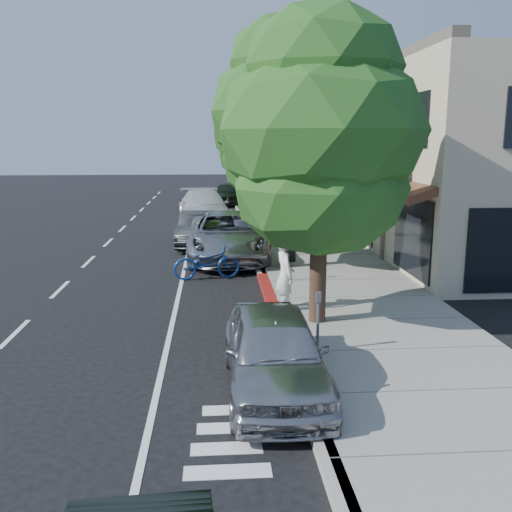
{
  "coord_description": "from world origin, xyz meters",
  "views": [
    {
      "loc": [
        -1.53,
        -14.99,
        4.42
      ],
      "look_at": [
        -0.43,
        -0.0,
        1.35
      ],
      "focal_mm": 40.0,
      "sensor_mm": 36.0,
      "label": 1
    }
  ],
  "objects": [
    {
      "name": "white_pickup",
      "position": [
        -2.07,
        15.28,
        0.88
      ],
      "size": [
        3.15,
        6.32,
        1.76
      ],
      "primitive_type": "imported",
      "rotation": [
        0.0,
        0.0,
        0.11
      ],
      "color": "silver",
      "rests_on": "ground"
    },
    {
      "name": "street_tree_4",
      "position": [
        0.9,
        22.0,
        4.73
      ],
      "size": [
        5.05,
        5.05,
        7.77
      ],
      "color": "black",
      "rests_on": "ground"
    },
    {
      "name": "pedestrian",
      "position": [
        3.61,
        9.65,
        1.12
      ],
      "size": [
        1.17,
        1.08,
        1.94
      ],
      "primitive_type": "imported",
      "rotation": [
        0.0,
        0.0,
        3.6
      ],
      "color": "black",
      "rests_on": "sidewalk"
    },
    {
      "name": "bicycle",
      "position": [
        -1.8,
        3.0,
        0.56
      ],
      "size": [
        2.23,
        1.09,
        1.12
      ],
      "primitive_type": "imported",
      "rotation": [
        0.0,
        0.0,
        1.74
      ],
      "color": "navy",
      "rests_on": "ground"
    },
    {
      "name": "ground",
      "position": [
        0.0,
        0.0,
        0.0
      ],
      "size": [
        120.0,
        120.0,
        0.0
      ],
      "primitive_type": "plane",
      "color": "black",
      "rests_on": "ground"
    },
    {
      "name": "sidewalk",
      "position": [
        2.3,
        8.0,
        0.07
      ],
      "size": [
        4.6,
        56.0,
        0.15
      ],
      "primitive_type": "cube",
      "color": "gray",
      "rests_on": "ground"
    },
    {
      "name": "street_tree_0",
      "position": [
        0.9,
        -2.0,
        4.52
      ],
      "size": [
        4.79,
        4.79,
        7.42
      ],
      "color": "black",
      "rests_on": "ground"
    },
    {
      "name": "street_tree_1",
      "position": [
        0.9,
        4.0,
        5.18
      ],
      "size": [
        5.21,
        5.21,
        8.41
      ],
      "color": "black",
      "rests_on": "ground"
    },
    {
      "name": "dark_suv_far",
      "position": [
        -0.68,
        24.55,
        0.76
      ],
      "size": [
        2.17,
        4.59,
        1.52
      ],
      "primitive_type": "imported",
      "rotation": [
        0.0,
        0.0,
        -0.09
      ],
      "color": "black",
      "rests_on": "ground"
    },
    {
      "name": "silver_suv",
      "position": [
        -1.05,
        6.19,
        0.88
      ],
      "size": [
        2.91,
        6.3,
        1.75
      ],
      "primitive_type": "imported",
      "rotation": [
        0.0,
        0.0,
        0.0
      ],
      "color": "#A6A5AA",
      "rests_on": "ground"
    },
    {
      "name": "near_car_a",
      "position": [
        -0.5,
        -5.5,
        0.74
      ],
      "size": [
        1.77,
        4.34,
        1.48
      ],
      "primitive_type": "imported",
      "rotation": [
        0.0,
        0.0,
        0.01
      ],
      "color": "#A8A9AD",
      "rests_on": "ground"
    },
    {
      "name": "dark_sedan",
      "position": [
        -2.2,
        9.0,
        0.72
      ],
      "size": [
        1.84,
        4.45,
        1.43
      ],
      "primitive_type": "imported",
      "rotation": [
        0.0,
        0.0,
        -0.08
      ],
      "color": "black",
      "rests_on": "ground"
    },
    {
      "name": "street_tree_3",
      "position": [
        0.9,
        16.0,
        4.38
      ],
      "size": [
        4.65,
        4.65,
        7.19
      ],
      "color": "black",
      "rests_on": "ground"
    },
    {
      "name": "street_tree_2",
      "position": [
        0.9,
        10.0,
        4.66
      ],
      "size": [
        4.74,
        4.74,
        7.59
      ],
      "color": "black",
      "rests_on": "ground"
    },
    {
      "name": "street_tree_5",
      "position": [
        0.9,
        28.0,
        4.16
      ],
      "size": [
        4.47,
        4.47,
        6.84
      ],
      "color": "black",
      "rests_on": "ground"
    },
    {
      "name": "curb",
      "position": [
        0.0,
        8.0,
        0.07
      ],
      "size": [
        0.3,
        56.0,
        0.15
      ],
      "primitive_type": "cube",
      "color": "#9E998E",
      "rests_on": "ground"
    },
    {
      "name": "curb_red_segment",
      "position": [
        0.0,
        1.0,
        0.07
      ],
      "size": [
        0.32,
        4.0,
        0.15
      ],
      "primitive_type": "cube",
      "color": "maroon",
      "rests_on": "ground"
    },
    {
      "name": "cyclist",
      "position": [
        0.25,
        -0.93,
        1.02
      ],
      "size": [
        0.62,
        0.82,
        2.03
      ],
      "primitive_type": "imported",
      "rotation": [
        0.0,
        0.0,
        1.77
      ],
      "color": "white",
      "rests_on": "ground"
    },
    {
      "name": "storefront_building",
      "position": [
        9.6,
        18.0,
        3.5
      ],
      "size": [
        10.0,
        36.0,
        7.0
      ],
      "primitive_type": "cube",
      "color": "beige",
      "rests_on": "ground"
    }
  ]
}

